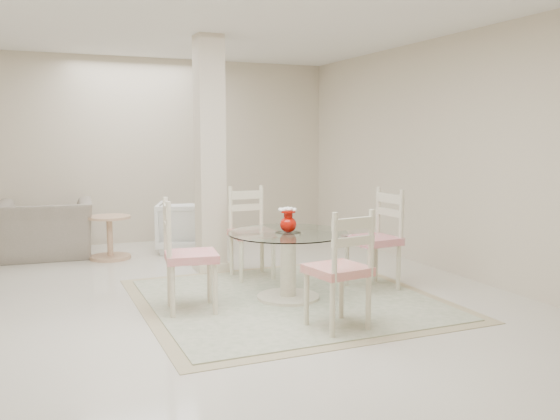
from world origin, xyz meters
name	(u,v)px	position (x,y,z in m)	size (l,w,h in m)	color
ground	(199,302)	(0.00, 0.00, 0.00)	(7.00, 7.00, 0.00)	silver
room_shell	(196,104)	(0.00, 0.00, 1.86)	(6.02, 7.02, 2.71)	beige
column	(210,155)	(0.50, 1.30, 1.35)	(0.30, 0.30, 2.70)	beige
area_rug	(288,299)	(0.81, -0.24, 0.01)	(2.78, 2.78, 0.02)	tan
dining_table	(288,266)	(0.81, -0.24, 0.34)	(1.14, 1.14, 0.66)	#F3E7C8
red_vase	(288,220)	(0.81, -0.24, 0.77)	(0.18, 0.16, 0.24)	#A80D05
dining_chair_east	(379,231)	(1.84, -0.22, 0.60)	(0.50, 0.50, 1.14)	beige
dining_chair_north	(250,225)	(0.80, 0.78, 0.59)	(0.46, 0.46, 1.11)	#EDE8C3
dining_chair_west	(183,247)	(-0.21, -0.25, 0.59)	(0.51, 0.51, 1.12)	#F0E5C5
dining_chair_south	(343,261)	(0.84, -1.26, 0.58)	(0.50, 0.50, 1.10)	beige
recliner_taupe	(46,229)	(-1.26, 2.82, 0.37)	(1.14, 0.99, 0.74)	gray
armchair_white	(185,226)	(0.50, 2.57, 0.34)	(0.73, 0.75, 0.68)	white
side_table	(110,239)	(-0.52, 2.41, 0.26)	(0.53, 0.53, 0.56)	tan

